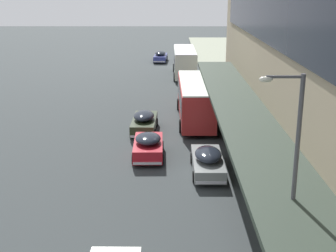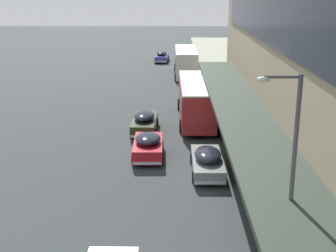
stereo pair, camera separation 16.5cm
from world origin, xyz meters
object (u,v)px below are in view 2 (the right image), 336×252
object	(u,v)px
transit_bus_kerbside_rear	(186,61)
pedestrian_at_kerb	(288,216)
street_lamp	(289,170)
sedan_lead_near	(148,146)
sedan_second_near	(207,161)
transit_bus_kerbside_front	(196,98)
sedan_second_mid	(162,56)
sedan_oncoming_front	(145,122)

from	to	relation	value
transit_bus_kerbside_rear	pedestrian_at_kerb	world-z (taller)	transit_bus_kerbside_rear
street_lamp	sedan_lead_near	bearing A→B (deg)	112.38
pedestrian_at_kerb	sedan_second_near	bearing A→B (deg)	110.56
transit_bus_kerbside_rear	sedan_second_near	world-z (taller)	transit_bus_kerbside_rear
sedan_lead_near	transit_bus_kerbside_front	bearing A→B (deg)	68.14
pedestrian_at_kerb	street_lamp	bearing A→B (deg)	-106.76
transit_bus_kerbside_front	pedestrian_at_kerb	bearing A→B (deg)	-80.70
sedan_lead_near	sedan_second_mid	world-z (taller)	sedan_lead_near
pedestrian_at_kerb	sedan_lead_near	bearing A→B (deg)	122.43
sedan_second_near	sedan_second_mid	bearing A→B (deg)	94.97
sedan_second_near	pedestrian_at_kerb	distance (m)	8.22
transit_bus_kerbside_front	sedan_second_mid	bearing A→B (deg)	96.38
transit_bus_kerbside_front	transit_bus_kerbside_rear	distance (m)	19.51
transit_bus_kerbside_front	street_lamp	size ratio (longest dim) A/B	1.34
sedan_oncoming_front	transit_bus_kerbside_rear	bearing A→B (deg)	80.72
sedan_oncoming_front	sedan_second_mid	distance (m)	33.98
transit_bus_kerbside_front	street_lamp	distance (m)	22.29
sedan_oncoming_front	street_lamp	world-z (taller)	street_lamp
sedan_lead_near	street_lamp	bearing A→B (deg)	-67.62
sedan_second_mid	sedan_lead_near	bearing A→B (deg)	-89.97
sedan_second_mid	pedestrian_at_kerb	distance (m)	50.11
sedan_oncoming_front	street_lamp	xyz separation A→B (m)	(6.09, -18.92, 3.82)
sedan_oncoming_front	sedan_second_mid	bearing A→B (deg)	89.11
sedan_oncoming_front	pedestrian_at_kerb	xyz separation A→B (m)	(7.06, -15.70, 0.38)
sedan_lead_near	pedestrian_at_kerb	xyz separation A→B (m)	(6.51, -10.25, 0.39)
pedestrian_at_kerb	street_lamp	world-z (taller)	street_lamp
transit_bus_kerbside_front	sedan_oncoming_front	size ratio (longest dim) A/B	2.12
street_lamp	transit_bus_kerbside_rear	bearing A→B (deg)	93.31
sedan_lead_near	sedan_second_mid	xyz separation A→B (m)	(-0.02, 39.43, -0.02)
sedan_lead_near	sedan_oncoming_front	xyz separation A→B (m)	(-0.55, 5.45, 0.00)
transit_bus_kerbside_front	sedan_lead_near	bearing A→B (deg)	-111.86
sedan_second_near	sedan_second_mid	distance (m)	42.15
sedan_second_near	sedan_second_mid	xyz separation A→B (m)	(-3.65, 41.99, 0.02)
sedan_lead_near	pedestrian_at_kerb	size ratio (longest dim) A/B	2.35
transit_bus_kerbside_rear	sedan_oncoming_front	size ratio (longest dim) A/B	1.99
sedan_second_near	pedestrian_at_kerb	bearing A→B (deg)	-69.44
sedan_lead_near	street_lamp	world-z (taller)	street_lamp
sedan_lead_near	pedestrian_at_kerb	world-z (taller)	pedestrian_at_kerb
transit_bus_kerbside_front	pedestrian_at_kerb	world-z (taller)	transit_bus_kerbside_front
transit_bus_kerbside_front	sedan_second_mid	size ratio (longest dim) A/B	2.10
sedan_oncoming_front	sedan_second_mid	xyz separation A→B (m)	(0.53, 33.97, -0.02)
transit_bus_kerbside_front	sedan_oncoming_front	xyz separation A→B (m)	(-3.98, -3.10, -1.07)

